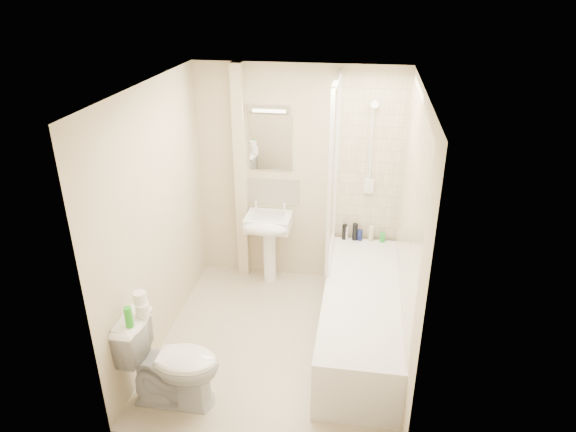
# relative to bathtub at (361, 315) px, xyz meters

# --- Properties ---
(floor) EXTENTS (2.50, 2.50, 0.00)m
(floor) POSITION_rel_bathtub_xyz_m (-0.75, -0.14, -0.29)
(floor) COLOR beige
(floor) RESTS_ON ground
(wall_back) EXTENTS (2.20, 0.02, 2.40)m
(wall_back) POSITION_rel_bathtub_xyz_m (-0.75, 1.11, 0.91)
(wall_back) COLOR beige
(wall_back) RESTS_ON ground
(wall_left) EXTENTS (0.02, 2.50, 2.40)m
(wall_left) POSITION_rel_bathtub_xyz_m (-1.85, -0.14, 0.91)
(wall_left) COLOR beige
(wall_left) RESTS_ON ground
(wall_right) EXTENTS (0.02, 2.50, 2.40)m
(wall_right) POSITION_rel_bathtub_xyz_m (0.35, -0.14, 0.91)
(wall_right) COLOR beige
(wall_right) RESTS_ON ground
(ceiling) EXTENTS (2.20, 2.50, 0.02)m
(ceiling) POSITION_rel_bathtub_xyz_m (-0.75, -0.14, 2.11)
(ceiling) COLOR white
(ceiling) RESTS_ON wall_back
(tile_back) EXTENTS (0.70, 0.01, 1.75)m
(tile_back) POSITION_rel_bathtub_xyz_m (0.00, 1.09, 1.14)
(tile_back) COLOR beige
(tile_back) RESTS_ON wall_back
(tile_right) EXTENTS (0.01, 2.10, 1.75)m
(tile_right) POSITION_rel_bathtub_xyz_m (0.34, 0.00, 1.14)
(tile_right) COLOR beige
(tile_right) RESTS_ON wall_right
(pipe_boxing) EXTENTS (0.12, 0.12, 2.40)m
(pipe_boxing) POSITION_rel_bathtub_xyz_m (-1.37, 1.05, 0.91)
(pipe_boxing) COLOR beige
(pipe_boxing) RESTS_ON ground
(splashback) EXTENTS (0.60, 0.02, 0.30)m
(splashback) POSITION_rel_bathtub_xyz_m (-1.05, 1.10, 0.74)
(splashback) COLOR beige
(splashback) RESTS_ON wall_back
(mirror) EXTENTS (0.46, 0.01, 0.60)m
(mirror) POSITION_rel_bathtub_xyz_m (-1.05, 1.09, 1.29)
(mirror) COLOR white
(mirror) RESTS_ON wall_back
(strip_light) EXTENTS (0.42, 0.07, 0.07)m
(strip_light) POSITION_rel_bathtub_xyz_m (-1.05, 1.07, 1.66)
(strip_light) COLOR silver
(strip_light) RESTS_ON wall_back
(bathtub) EXTENTS (0.70, 2.10, 0.55)m
(bathtub) POSITION_rel_bathtub_xyz_m (0.00, 0.00, 0.00)
(bathtub) COLOR white
(bathtub) RESTS_ON ground
(shower_screen) EXTENTS (0.04, 0.92, 1.80)m
(shower_screen) POSITION_rel_bathtub_xyz_m (-0.35, 0.65, 1.16)
(shower_screen) COLOR white
(shower_screen) RESTS_ON bathtub
(shower_fixture) EXTENTS (0.10, 0.16, 0.99)m
(shower_fixture) POSITION_rel_bathtub_xyz_m (-0.00, 1.05, 1.26)
(shower_fixture) COLOR white
(shower_fixture) RESTS_ON wall_back
(pedestal_sink) EXTENTS (0.49, 0.46, 0.94)m
(pedestal_sink) POSITION_rel_bathtub_xyz_m (-1.05, 0.87, 0.37)
(pedestal_sink) COLOR white
(pedestal_sink) RESTS_ON ground
(bottle_black_a) EXTENTS (0.06, 0.06, 0.17)m
(bottle_black_a) POSITION_rel_bathtub_xyz_m (-0.22, 1.02, 0.35)
(bottle_black_a) COLOR black
(bottle_black_a) RESTS_ON bathtub
(bottle_white_a) EXTENTS (0.05, 0.05, 0.16)m
(bottle_white_a) POSITION_rel_bathtub_xyz_m (-0.21, 1.02, 0.34)
(bottle_white_a) COLOR silver
(bottle_white_a) RESTS_ON bathtub
(bottle_black_b) EXTENTS (0.06, 0.06, 0.19)m
(bottle_black_b) POSITION_rel_bathtub_xyz_m (-0.11, 1.02, 0.36)
(bottle_black_b) COLOR black
(bottle_black_b) RESTS_ON bathtub
(bottle_blue) EXTENTS (0.06, 0.06, 0.12)m
(bottle_blue) POSITION_rel_bathtub_xyz_m (-0.06, 1.02, 0.32)
(bottle_blue) COLOR navy
(bottle_blue) RESTS_ON bathtub
(bottle_cream) EXTENTS (0.06, 0.06, 0.17)m
(bottle_cream) POSITION_rel_bathtub_xyz_m (0.06, 1.02, 0.35)
(bottle_cream) COLOR beige
(bottle_cream) RESTS_ON bathtub
(bottle_green) EXTENTS (0.06, 0.06, 0.10)m
(bottle_green) POSITION_rel_bathtub_xyz_m (0.19, 1.02, 0.31)
(bottle_green) COLOR green
(bottle_green) RESTS_ON bathtub
(toilet) EXTENTS (0.44, 0.76, 0.78)m
(toilet) POSITION_rel_bathtub_xyz_m (-1.47, -0.99, 0.10)
(toilet) COLOR white
(toilet) RESTS_ON ground
(toilet_roll_lower) EXTENTS (0.11, 0.11, 0.10)m
(toilet_roll_lower) POSITION_rel_bathtub_xyz_m (-1.68, -0.94, 0.54)
(toilet_roll_lower) COLOR white
(toilet_roll_lower) RESTS_ON toilet
(toilet_roll_upper) EXTENTS (0.10, 0.10, 0.09)m
(toilet_roll_upper) POSITION_rel_bathtub_xyz_m (-1.70, -0.92, 0.64)
(toilet_roll_upper) COLOR white
(toilet_roll_upper) RESTS_ON toilet_roll_lower
(green_bottle) EXTENTS (0.06, 0.06, 0.17)m
(green_bottle) POSITION_rel_bathtub_xyz_m (-1.72, -1.09, 0.57)
(green_bottle) COLOR green
(green_bottle) RESTS_ON toilet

